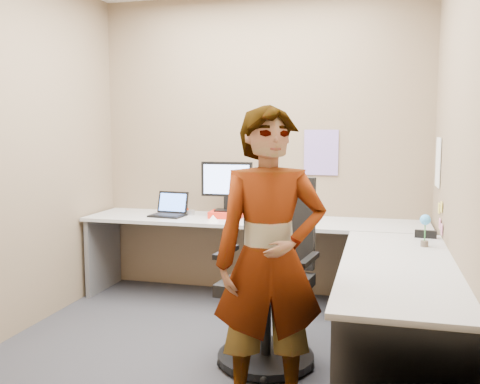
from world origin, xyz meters
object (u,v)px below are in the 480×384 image
(monitor, at_px, (227,182))
(person, at_px, (270,261))
(desk, at_px, (291,253))
(office_chair, at_px, (270,288))

(monitor, height_order, person, person)
(desk, bearing_deg, person, -86.34)
(monitor, height_order, office_chair, monitor)
(desk, bearing_deg, monitor, 137.08)
(office_chair, distance_m, person, 0.70)
(monitor, relative_size, office_chair, 0.39)
(person, bearing_deg, monitor, 94.09)
(desk, relative_size, office_chair, 2.55)
(office_chair, xyz_separation_m, person, (0.12, -0.60, 0.33))
(person, bearing_deg, desk, 74.92)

